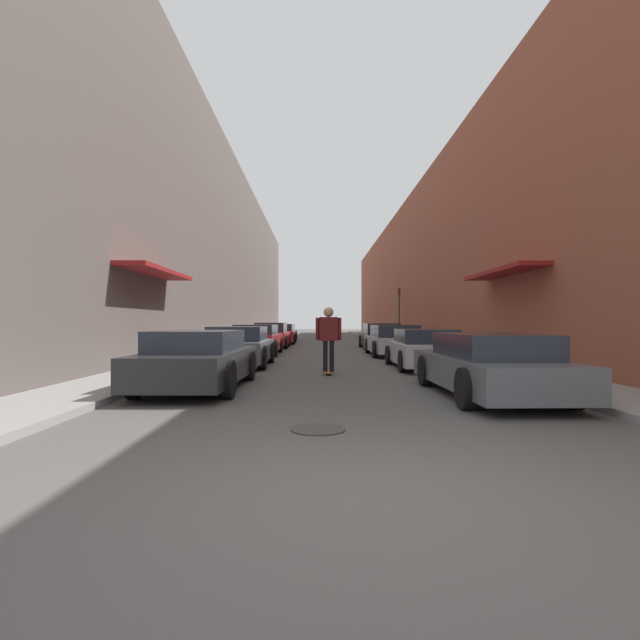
{
  "coord_description": "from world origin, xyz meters",
  "views": [
    {
      "loc": [
        -0.4,
        -3.89,
        1.37
      ],
      "look_at": [
        -0.32,
        10.11,
        1.44
      ],
      "focal_mm": 28.0,
      "sensor_mm": 36.0,
      "label": 1
    }
  ],
  "objects": [
    {
      "name": "ground",
      "position": [
        0.0,
        25.76,
        0.0
      ],
      "size": [
        141.68,
        141.68,
        0.0
      ],
      "primitive_type": "plane",
      "color": "#4C4947"
    },
    {
      "name": "curb_strip_left",
      "position": [
        -4.79,
        32.2,
        0.06
      ],
      "size": [
        1.8,
        64.4,
        0.12
      ],
      "color": "gray",
      "rests_on": "ground"
    },
    {
      "name": "curb_strip_right",
      "position": [
        4.79,
        32.2,
        0.06
      ],
      "size": [
        1.8,
        64.4,
        0.12
      ],
      "color": "gray",
      "rests_on": "ground"
    },
    {
      "name": "building_row_left",
      "position": [
        -7.69,
        32.2,
        6.06
      ],
      "size": [
        4.9,
        64.4,
        12.12
      ],
      "color": "#564C47",
      "rests_on": "ground"
    },
    {
      "name": "building_row_right",
      "position": [
        7.69,
        32.19,
        4.89
      ],
      "size": [
        4.9,
        64.4,
        9.78
      ],
      "color": "brown",
      "rests_on": "ground"
    },
    {
      "name": "parked_car_left_0",
      "position": [
        -2.83,
        6.41,
        0.6
      ],
      "size": [
        1.87,
        4.65,
        1.2
      ],
      "color": "#232326",
      "rests_on": "ground"
    },
    {
      "name": "parked_car_left_1",
      "position": [
        -2.84,
        11.65,
        0.61
      ],
      "size": [
        1.94,
        4.13,
        1.24
      ],
      "color": "#515459",
      "rests_on": "ground"
    },
    {
      "name": "parked_car_left_2",
      "position": [
        -2.95,
        17.24,
        0.63
      ],
      "size": [
        1.93,
        4.79,
        1.27
      ],
      "color": "maroon",
      "rests_on": "ground"
    },
    {
      "name": "parked_car_left_3",
      "position": [
        -2.84,
        22.8,
        0.65
      ],
      "size": [
        1.85,
        4.42,
        1.35
      ],
      "color": "maroon",
      "rests_on": "ground"
    },
    {
      "name": "parked_car_left_4",
      "position": [
        -2.77,
        27.98,
        0.61
      ],
      "size": [
        1.98,
        4.33,
        1.26
      ],
      "color": "maroon",
      "rests_on": "ground"
    },
    {
      "name": "parked_car_left_5",
      "position": [
        -2.92,
        33.76,
        0.6
      ],
      "size": [
        1.9,
        4.76,
        1.23
      ],
      "color": "#232326",
      "rests_on": "ground"
    },
    {
      "name": "parked_car_right_0",
      "position": [
        2.78,
        5.31,
        0.57
      ],
      "size": [
        1.9,
        4.78,
        1.16
      ],
      "color": "#515459",
      "rests_on": "ground"
    },
    {
      "name": "parked_car_right_1",
      "position": [
        2.79,
        10.95,
        0.57
      ],
      "size": [
        1.9,
        4.22,
        1.17
      ],
      "color": "#B7B7BC",
      "rests_on": "ground"
    },
    {
      "name": "parked_car_right_2",
      "position": [
        2.75,
        16.54,
        0.61
      ],
      "size": [
        2.03,
        4.71,
        1.26
      ],
      "color": "#B7B7BC",
      "rests_on": "ground"
    },
    {
      "name": "parked_car_right_3",
      "position": [
        2.96,
        22.27,
        0.63
      ],
      "size": [
        2.06,
        4.4,
        1.32
      ],
      "color": "black",
      "rests_on": "ground"
    },
    {
      "name": "skateboarder",
      "position": [
        -0.1,
        9.21,
        1.09
      ],
      "size": [
        0.68,
        0.78,
        1.77
      ],
      "color": "brown",
      "rests_on": "ground"
    },
    {
      "name": "manhole_cover",
      "position": [
        -0.39,
        2.45,
        0.01
      ],
      "size": [
        0.7,
        0.7,
        0.02
      ],
      "color": "#332D28",
      "rests_on": "ground"
    },
    {
      "name": "traffic_light",
      "position": [
        5.18,
        29.94,
        2.32
      ],
      "size": [
        0.16,
        0.22,
        3.57
      ],
      "color": "#2D2D2D",
      "rests_on": "curb_strip_right"
    }
  ]
}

